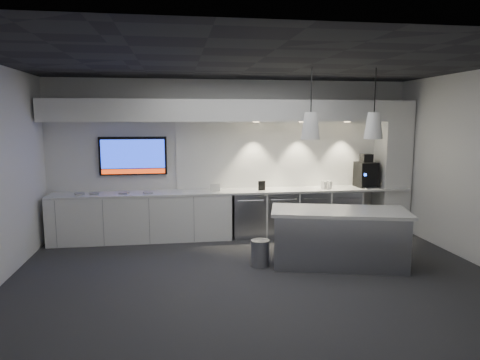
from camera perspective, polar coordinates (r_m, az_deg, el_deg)
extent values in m
plane|color=#2B2B2D|center=(6.31, 2.10, -12.75)|extent=(7.00, 7.00, 0.00)
plane|color=black|center=(5.94, 2.25, 15.38)|extent=(7.00, 7.00, 0.00)
plane|color=white|center=(8.40, -0.98, 3.02)|extent=(7.00, 0.00, 7.00)
plane|color=white|center=(3.55, 9.66, -4.19)|extent=(7.00, 0.00, 7.00)
cube|color=silver|center=(8.16, -0.67, -1.52)|extent=(6.80, 0.65, 0.04)
cube|color=white|center=(8.20, -12.92, -4.89)|extent=(3.30, 0.63, 0.86)
cube|color=#96989E|center=(8.29, 1.05, -4.58)|extent=(0.60, 0.61, 0.85)
cube|color=#96989E|center=(8.41, 5.30, -4.43)|extent=(0.60, 0.61, 0.85)
cube|color=#96989E|center=(8.58, 9.40, -4.25)|extent=(0.60, 0.61, 0.85)
cube|color=#96989E|center=(8.79, 13.32, -4.06)|extent=(0.60, 0.61, 0.85)
cube|color=white|center=(8.61, 6.99, 3.42)|extent=(4.60, 0.03, 1.30)
cube|color=white|center=(8.07, -0.72, 9.21)|extent=(6.90, 0.60, 0.40)
cube|color=white|center=(9.12, 19.64, 1.69)|extent=(0.55, 0.55, 2.60)
cube|color=black|center=(8.31, -14.05, 3.14)|extent=(1.25, 0.06, 0.72)
cube|color=#132BB7|center=(8.28, -14.09, 3.39)|extent=(1.17, 0.00, 0.54)
cube|color=red|center=(8.31, -14.01, 1.12)|extent=(1.17, 0.00, 0.09)
cube|color=#96989E|center=(6.83, 13.02, -7.69)|extent=(2.10, 1.26, 0.83)
cube|color=silver|center=(6.72, 13.14, -4.10)|extent=(2.22, 1.38, 0.05)
cylinder|color=#96989E|center=(6.69, 2.70, -9.69)|extent=(0.38, 0.38, 0.41)
cube|color=black|center=(8.90, 16.42, 0.70)|extent=(0.37, 0.42, 0.50)
cube|color=black|center=(8.86, 16.51, 2.81)|extent=(0.20, 0.20, 0.16)
cube|color=#96989E|center=(8.73, 16.98, -1.01)|extent=(0.28, 0.21, 0.03)
cube|color=black|center=(8.16, 2.91, -0.75)|extent=(0.14, 0.05, 0.18)
cube|color=silver|center=(8.04, -3.31, -1.03)|extent=(0.18, 0.03, 0.14)
cube|color=gray|center=(8.24, -20.61, -1.73)|extent=(0.20, 0.20, 0.02)
cube|color=gray|center=(8.18, -18.83, -1.71)|extent=(0.18, 0.18, 0.02)
cube|color=gray|center=(8.07, -15.20, -1.69)|extent=(0.19, 0.19, 0.02)
cube|color=gray|center=(8.00, -12.18, -1.66)|extent=(0.19, 0.19, 0.02)
cone|color=white|center=(6.41, 9.39, 7.13)|extent=(0.28, 0.28, 0.40)
cylinder|color=black|center=(6.42, 9.51, 12.03)|extent=(0.02, 0.02, 0.70)
cone|color=white|center=(6.77, 17.39, 6.92)|extent=(0.28, 0.28, 0.40)
cylinder|color=black|center=(6.79, 17.59, 11.55)|extent=(0.02, 0.02, 0.70)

